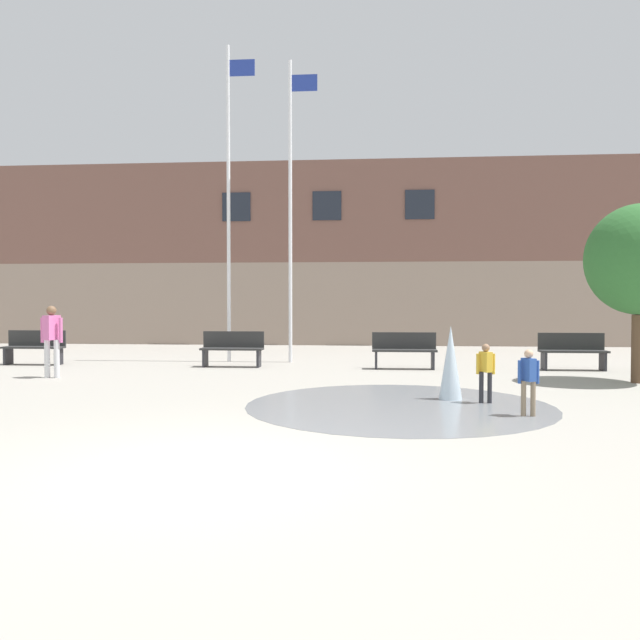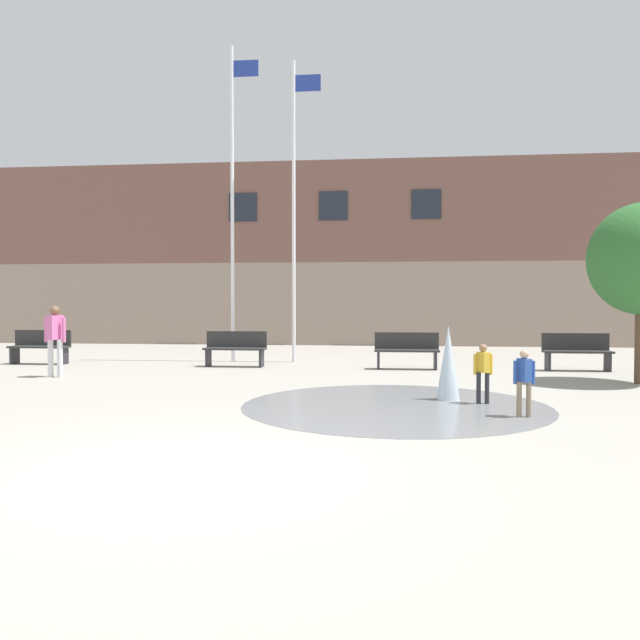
{
  "view_description": "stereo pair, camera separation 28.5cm",
  "coord_description": "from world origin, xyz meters",
  "px_view_note": "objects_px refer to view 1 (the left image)",
  "views": [
    {
      "loc": [
        1.75,
        -6.09,
        1.69
      ],
      "look_at": [
        0.65,
        6.83,
        1.3
      ],
      "focal_mm": 35.0,
      "sensor_mm": 36.0,
      "label": 1
    },
    {
      "loc": [
        2.03,
        -6.06,
        1.69
      ],
      "look_at": [
        0.65,
        6.83,
        1.3
      ],
      "focal_mm": 35.0,
      "sensor_mm": 36.0,
      "label": 2
    }
  ],
  "objects_px": {
    "flagpole_right": "(291,203)",
    "park_bench_left_of_flagpoles": "(233,348)",
    "park_bench_near_trashcan": "(573,351)",
    "child_in_fountain": "(486,368)",
    "park_bench_under_left_flagpole": "(404,350)",
    "teen_by_trashcan": "(52,336)",
    "park_bench_far_left": "(35,347)",
    "flagpole_left": "(229,196)",
    "street_tree_near_building": "(639,260)",
    "child_running": "(528,377)"
  },
  "relations": [
    {
      "from": "flagpole_right",
      "to": "park_bench_left_of_flagpoles",
      "type": "bearing_deg",
      "value": -135.59
    },
    {
      "from": "park_bench_near_trashcan",
      "to": "child_in_fountain",
      "type": "xyz_separation_m",
      "value": [
        -3.03,
        -5.26,
        0.1
      ]
    },
    {
      "from": "park_bench_near_trashcan",
      "to": "child_in_fountain",
      "type": "bearing_deg",
      "value": -119.95
    },
    {
      "from": "flagpole_right",
      "to": "park_bench_under_left_flagpole",
      "type": "bearing_deg",
      "value": -25.78
    },
    {
      "from": "teen_by_trashcan",
      "to": "park_bench_far_left",
      "type": "bearing_deg",
      "value": 53.71
    },
    {
      "from": "child_in_fountain",
      "to": "park_bench_under_left_flagpole",
      "type": "bearing_deg",
      "value": -16.72
    },
    {
      "from": "park_bench_far_left",
      "to": "park_bench_near_trashcan",
      "type": "bearing_deg",
      "value": -0.68
    },
    {
      "from": "flagpole_left",
      "to": "street_tree_near_building",
      "type": "xyz_separation_m",
      "value": [
        9.45,
        -3.76,
        -2.09
      ]
    },
    {
      "from": "street_tree_near_building",
      "to": "park_bench_left_of_flagpoles",
      "type": "bearing_deg",
      "value": 165.05
    },
    {
      "from": "street_tree_near_building",
      "to": "child_in_fountain",
      "type": "bearing_deg",
      "value": -141.24
    },
    {
      "from": "flagpole_left",
      "to": "child_running",
      "type": "bearing_deg",
      "value": -51.28
    },
    {
      "from": "flagpole_left",
      "to": "flagpole_right",
      "type": "bearing_deg",
      "value": 0.0
    },
    {
      "from": "child_in_fountain",
      "to": "flagpole_right",
      "type": "relative_size",
      "value": 0.12
    },
    {
      "from": "park_bench_left_of_flagpoles",
      "to": "street_tree_near_building",
      "type": "distance_m",
      "value": 9.62
    },
    {
      "from": "park_bench_under_left_flagpole",
      "to": "street_tree_near_building",
      "type": "distance_m",
      "value": 5.61
    },
    {
      "from": "park_bench_near_trashcan",
      "to": "flagpole_left",
      "type": "relative_size",
      "value": 0.18
    },
    {
      "from": "park_bench_near_trashcan",
      "to": "flagpole_right",
      "type": "relative_size",
      "value": 0.19
    },
    {
      "from": "child_running",
      "to": "child_in_fountain",
      "type": "bearing_deg",
      "value": -3.57
    },
    {
      "from": "park_bench_under_left_flagpole",
      "to": "teen_by_trashcan",
      "type": "relative_size",
      "value": 1.01
    },
    {
      "from": "park_bench_near_trashcan",
      "to": "street_tree_near_building",
      "type": "bearing_deg",
      "value": -76.16
    },
    {
      "from": "park_bench_far_left",
      "to": "park_bench_left_of_flagpoles",
      "type": "relative_size",
      "value": 1.0
    },
    {
      "from": "park_bench_far_left",
      "to": "flagpole_left",
      "type": "relative_size",
      "value": 0.18
    },
    {
      "from": "teen_by_trashcan",
      "to": "child_running",
      "type": "distance_m",
      "value": 10.1
    },
    {
      "from": "flagpole_left",
      "to": "park_bench_far_left",
      "type": "bearing_deg",
      "value": -166.22
    },
    {
      "from": "park_bench_under_left_flagpole",
      "to": "child_in_fountain",
      "type": "relative_size",
      "value": 1.62
    },
    {
      "from": "teen_by_trashcan",
      "to": "flagpole_right",
      "type": "xyz_separation_m",
      "value": [
        4.81,
        3.97,
        3.46
      ]
    },
    {
      "from": "park_bench_left_of_flagpoles",
      "to": "flagpole_left",
      "type": "xyz_separation_m",
      "value": [
        -0.37,
        1.33,
        4.15
      ]
    },
    {
      "from": "park_bench_under_left_flagpole",
      "to": "flagpole_right",
      "type": "xyz_separation_m",
      "value": [
        -3.03,
        1.46,
        3.92
      ]
    },
    {
      "from": "park_bench_near_trashcan",
      "to": "park_bench_far_left",
      "type": "bearing_deg",
      "value": 179.32
    },
    {
      "from": "park_bench_under_left_flagpole",
      "to": "flagpole_right",
      "type": "height_order",
      "value": "flagpole_right"
    },
    {
      "from": "teen_by_trashcan",
      "to": "park_bench_under_left_flagpole",
      "type": "bearing_deg",
      "value": -54.06
    },
    {
      "from": "park_bench_near_trashcan",
      "to": "flagpole_right",
      "type": "xyz_separation_m",
      "value": [
        -7.14,
        1.4,
        3.92
      ]
    },
    {
      "from": "child_running",
      "to": "park_bench_far_left",
      "type": "bearing_deg",
      "value": 36.41
    },
    {
      "from": "flagpole_left",
      "to": "flagpole_right",
      "type": "xyz_separation_m",
      "value": [
        1.73,
        0.0,
        -0.23
      ]
    },
    {
      "from": "child_in_fountain",
      "to": "child_running",
      "type": "xyz_separation_m",
      "value": [
        0.41,
        -1.15,
        0.0
      ]
    },
    {
      "from": "child_in_fountain",
      "to": "flagpole_left",
      "type": "bearing_deg",
      "value": 12.83
    },
    {
      "from": "child_running",
      "to": "street_tree_near_building",
      "type": "bearing_deg",
      "value": -61.67
    },
    {
      "from": "park_bench_far_left",
      "to": "park_bench_near_trashcan",
      "type": "relative_size",
      "value": 1.0
    },
    {
      "from": "park_bench_left_of_flagpoles",
      "to": "teen_by_trashcan",
      "type": "bearing_deg",
      "value": -142.62
    },
    {
      "from": "park_bench_near_trashcan",
      "to": "child_running",
      "type": "xyz_separation_m",
      "value": [
        -2.62,
        -6.41,
        0.1
      ]
    },
    {
      "from": "street_tree_near_building",
      "to": "park_bench_under_left_flagpole",
      "type": "bearing_deg",
      "value": 153.95
    },
    {
      "from": "teen_by_trashcan",
      "to": "street_tree_near_building",
      "type": "xyz_separation_m",
      "value": [
        12.53,
        0.21,
        1.6
      ]
    },
    {
      "from": "child_in_fountain",
      "to": "teen_by_trashcan",
      "type": "height_order",
      "value": "teen_by_trashcan"
    },
    {
      "from": "child_in_fountain",
      "to": "teen_by_trashcan",
      "type": "distance_m",
      "value": 9.32
    },
    {
      "from": "teen_by_trashcan",
      "to": "street_tree_near_building",
      "type": "distance_m",
      "value": 12.63
    },
    {
      "from": "child_in_fountain",
      "to": "park_bench_far_left",
      "type": "bearing_deg",
      "value": 35.02
    },
    {
      "from": "park_bench_near_trashcan",
      "to": "teen_by_trashcan",
      "type": "relative_size",
      "value": 1.01
    },
    {
      "from": "park_bench_far_left",
      "to": "park_bench_under_left_flagpole",
      "type": "bearing_deg",
      "value": -1.36
    },
    {
      "from": "child_running",
      "to": "flagpole_left",
      "type": "relative_size",
      "value": 0.11
    },
    {
      "from": "park_bench_under_left_flagpole",
      "to": "street_tree_near_building",
      "type": "bearing_deg",
      "value": -26.05
    }
  ]
}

